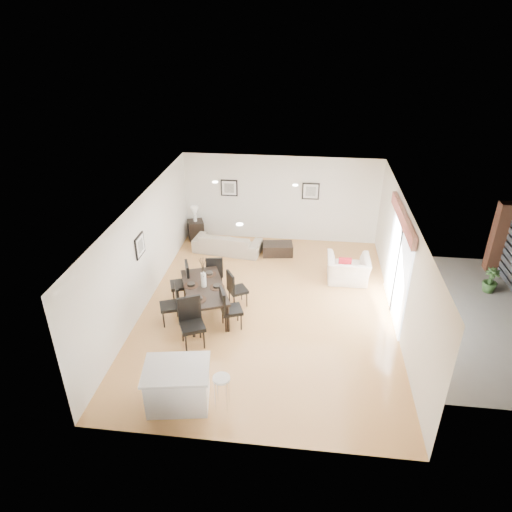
# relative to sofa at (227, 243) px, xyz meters

# --- Properties ---
(ground) EXTENTS (8.00, 8.00, 0.00)m
(ground) POSITION_rel_sofa_xyz_m (1.51, -2.90, -0.29)
(ground) COLOR tan
(ground) RESTS_ON ground
(wall_back) EXTENTS (6.00, 0.04, 2.70)m
(wall_back) POSITION_rel_sofa_xyz_m (1.51, 1.10, 1.06)
(wall_back) COLOR silver
(wall_back) RESTS_ON ground
(wall_front) EXTENTS (6.00, 0.04, 2.70)m
(wall_front) POSITION_rel_sofa_xyz_m (1.51, -6.90, 1.06)
(wall_front) COLOR silver
(wall_front) RESTS_ON ground
(wall_left) EXTENTS (0.04, 8.00, 2.70)m
(wall_left) POSITION_rel_sofa_xyz_m (-1.49, -2.90, 1.06)
(wall_left) COLOR silver
(wall_left) RESTS_ON ground
(wall_right) EXTENTS (0.04, 8.00, 2.70)m
(wall_right) POSITION_rel_sofa_xyz_m (4.51, -2.90, 1.06)
(wall_right) COLOR silver
(wall_right) RESTS_ON ground
(ceiling) EXTENTS (6.00, 8.00, 0.02)m
(ceiling) POSITION_rel_sofa_xyz_m (1.51, -2.90, 2.41)
(ceiling) COLOR white
(ceiling) RESTS_ON wall_back
(sofa) EXTENTS (2.10, 1.05, 0.59)m
(sofa) POSITION_rel_sofa_xyz_m (0.00, 0.00, 0.00)
(sofa) COLOR #9F9181
(sofa) RESTS_ON ground
(armchair) EXTENTS (1.11, 0.97, 0.71)m
(armchair) POSITION_rel_sofa_xyz_m (3.50, -1.32, 0.06)
(armchair) COLOR #EFE1CF
(armchair) RESTS_ON ground
(courtyard_plant_b) EXTENTS (0.44, 0.44, 0.67)m
(courtyard_plant_b) POSITION_rel_sofa_xyz_m (7.12, -1.42, 0.04)
(courtyard_plant_b) COLOR #304E21
(courtyard_plant_b) RESTS_ON ground
(dining_table) EXTENTS (1.50, 2.01, 0.75)m
(dining_table) POSITION_rel_sofa_xyz_m (0.03, -3.25, 0.38)
(dining_table) COLOR black
(dining_table) RESTS_ON ground
(dining_chair_wnear) EXTENTS (0.57, 0.57, 0.98)m
(dining_chair_wnear) POSITION_rel_sofa_xyz_m (-0.61, -3.67, 0.26)
(dining_chair_wnear) COLOR black
(dining_chair_wnear) RESTS_ON ground
(dining_chair_wfar) EXTENTS (0.60, 0.60, 1.04)m
(dining_chair_wfar) POSITION_rel_sofa_xyz_m (-0.60, -2.77, 0.29)
(dining_chair_wfar) COLOR black
(dining_chair_wfar) RESTS_ON ground
(dining_chair_enear) EXTENTS (0.59, 0.59, 1.01)m
(dining_chair_enear) POSITION_rel_sofa_xyz_m (0.68, -3.73, 0.27)
(dining_chair_enear) COLOR black
(dining_chair_enear) RESTS_ON ground
(dining_chair_efar) EXTENTS (0.58, 0.58, 0.94)m
(dining_chair_efar) POSITION_rel_sofa_xyz_m (0.69, -2.84, 0.23)
(dining_chair_efar) COLOR black
(dining_chair_efar) RESTS_ON ground
(dining_chair_head) EXTENTS (0.66, 0.66, 1.11)m
(dining_chair_head) POSITION_rel_sofa_xyz_m (-0.01, -4.37, 0.33)
(dining_chair_head) COLOR black
(dining_chair_head) RESTS_ON ground
(dining_chair_foot) EXTENTS (0.51, 0.51, 0.96)m
(dining_chair_foot) POSITION_rel_sofa_xyz_m (0.05, -2.13, 0.24)
(dining_chair_foot) COLOR black
(dining_chair_foot) RESTS_ON ground
(vase) EXTENTS (0.97, 1.48, 0.75)m
(vase) POSITION_rel_sofa_xyz_m (0.03, -3.25, 0.77)
(vase) COLOR white
(vase) RESTS_ON dining_table
(coffee_table) EXTENTS (0.95, 0.65, 0.35)m
(coffee_table) POSITION_rel_sofa_xyz_m (1.52, -0.00, -0.12)
(coffee_table) COLOR black
(coffee_table) RESTS_ON ground
(side_table) EXTENTS (0.60, 0.60, 0.62)m
(side_table) POSITION_rel_sofa_xyz_m (-1.15, 0.76, 0.02)
(side_table) COLOR black
(side_table) RESTS_ON ground
(table_lamp) EXTENTS (0.25, 0.25, 0.47)m
(table_lamp) POSITION_rel_sofa_xyz_m (-1.15, 0.76, 0.63)
(table_lamp) COLOR white
(table_lamp) RESTS_ON side_table
(cushion) EXTENTS (0.34, 0.12, 0.33)m
(cushion) POSITION_rel_sofa_xyz_m (3.39, -1.43, 0.28)
(cushion) COLOR #AA161E
(cushion) RESTS_ON armchair
(kitchen_island) EXTENTS (1.31, 1.08, 0.82)m
(kitchen_island) POSITION_rel_sofa_xyz_m (0.17, -6.13, 0.12)
(kitchen_island) COLOR white
(kitchen_island) RESTS_ON ground
(bar_stool) EXTENTS (0.32, 0.32, 0.69)m
(bar_stool) POSITION_rel_sofa_xyz_m (0.99, -6.13, 0.30)
(bar_stool) COLOR white
(bar_stool) RESTS_ON ground
(framed_print_back_left) EXTENTS (0.52, 0.04, 0.52)m
(framed_print_back_left) POSITION_rel_sofa_xyz_m (-0.09, 1.07, 1.36)
(framed_print_back_left) COLOR black
(framed_print_back_left) RESTS_ON wall_back
(framed_print_back_right) EXTENTS (0.52, 0.04, 0.52)m
(framed_print_back_right) POSITION_rel_sofa_xyz_m (2.41, 1.07, 1.36)
(framed_print_back_right) COLOR black
(framed_print_back_right) RESTS_ON wall_back
(framed_print_left_wall) EXTENTS (0.04, 0.52, 0.52)m
(framed_print_left_wall) POSITION_rel_sofa_xyz_m (-1.46, -3.10, 1.36)
(framed_print_left_wall) COLOR black
(framed_print_left_wall) RESTS_ON wall_left
(sliding_door) EXTENTS (0.12, 2.70, 2.57)m
(sliding_door) POSITION_rel_sofa_xyz_m (4.46, -2.60, 1.37)
(sliding_door) COLOR white
(sliding_door) RESTS_ON wall_right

